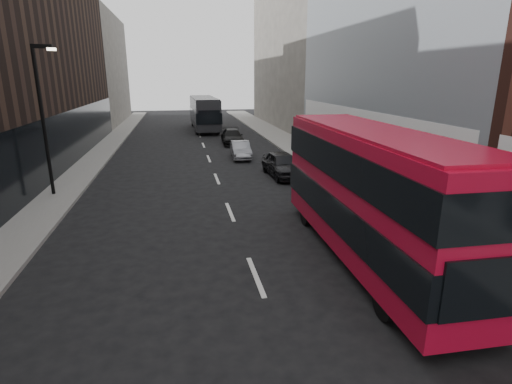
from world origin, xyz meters
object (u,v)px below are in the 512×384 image
red_bus (371,190)px  car_b (241,150)px  street_lamp (43,111)px  car_c (232,137)px  grey_bus (204,112)px  car_a (283,164)px

red_bus → car_b: bearing=95.9°
street_lamp → red_bus: 15.39m
street_lamp → red_bus: size_ratio=0.67×
red_bus → car_b: (-1.49, 17.26, -1.73)m
red_bus → car_c: size_ratio=2.40×
red_bus → street_lamp: bearing=142.9°
car_b → car_c: car_c is taller
street_lamp → red_bus: street_lamp is taller
grey_bus → car_b: bearing=-86.2°
red_bus → grey_bus: (-2.96, 33.89, -0.45)m
grey_bus → car_a: grey_bus is taller
car_a → car_c: size_ratio=0.98×
red_bus → grey_bus: 34.02m
car_b → car_a: bearing=-72.1°
red_bus → grey_bus: bearing=96.0°
street_lamp → grey_bus: bearing=69.7°
street_lamp → car_b: size_ratio=1.90×
car_c → street_lamp: bearing=-125.1°
car_b → street_lamp: bearing=-140.7°
car_a → car_b: size_ratio=1.16×
street_lamp → car_c: (10.78, 14.19, -3.55)m
grey_bus → car_c: grey_bus is taller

